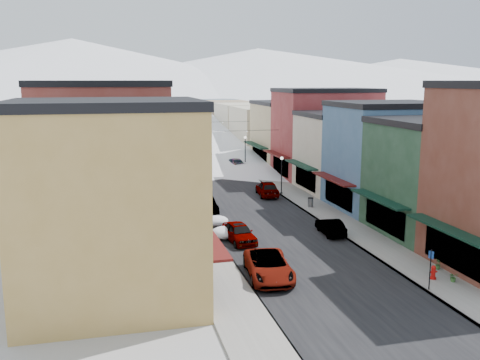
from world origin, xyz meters
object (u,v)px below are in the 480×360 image
car_silver_sedan (239,233)px  fire_hydrant (433,273)px  car_green_sedan (331,227)px  car_white_suv (269,266)px  car_dark_hatch (206,205)px  streetlamp_near (282,170)px  trash_can (311,202)px

car_silver_sedan → fire_hydrant: size_ratio=5.12×
car_green_sedan → fire_hydrant: 11.43m
car_white_suv → car_dark_hatch: 18.23m
car_green_sedan → car_silver_sedan: bearing=5.1°
car_silver_sedan → streetlamp_near: streetlamp_near is taller
car_dark_hatch → car_silver_sedan: bearing=-89.8°
streetlamp_near → car_green_sedan: bearing=-93.3°
car_green_sedan → trash_can: car_green_sedan is taller
fire_hydrant → car_silver_sedan: bearing=132.2°
fire_hydrant → trash_can: trash_can is taller
car_white_suv → car_green_sedan: car_white_suv is taller
car_green_sedan → fire_hydrant: (2.16, -11.23, -0.11)m
streetlamp_near → trash_can: bearing=-83.1°
fire_hydrant → trash_can: bearing=91.2°
car_silver_sedan → trash_can: bearing=38.2°
fire_hydrant → car_white_suv: bearing=163.2°
car_green_sedan → streetlamp_near: (0.92, 15.77, 2.08)m
car_green_sedan → trash_can: bearing=-97.7°
car_white_suv → fire_hydrant: 10.40m
car_white_suv → fire_hydrant: size_ratio=6.60×
car_silver_sedan → car_dark_hatch: car_silver_sedan is taller
car_silver_sedan → car_dark_hatch: 10.27m
car_green_sedan → streetlamp_near: streetlamp_near is taller
fire_hydrant → streetlamp_near: (-1.24, 27.00, 2.19)m
car_white_suv → car_dark_hatch: bearing=99.4°
trash_can → car_green_sedan: bearing=-100.9°
car_white_suv → streetlamp_near: streetlamp_near is taller
car_white_suv → trash_can: car_white_suv is taller
trash_can → streetlamp_near: bearing=96.9°
streetlamp_near → car_silver_sedan: bearing=-118.5°
car_green_sedan → car_white_suv: bearing=49.8°
car_dark_hatch → streetlamp_near: 11.32m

